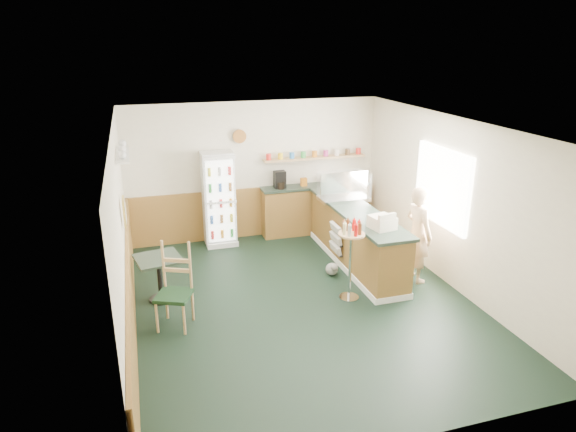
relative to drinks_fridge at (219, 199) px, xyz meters
name	(u,v)px	position (x,y,z in m)	size (l,w,h in m)	color
ground	(302,302)	(0.78, -2.74, -0.90)	(6.00, 6.00, 0.00)	black
room_envelope	(274,195)	(0.55, -2.01, 0.62)	(5.04, 6.02, 2.72)	beige
service_counter	(356,240)	(2.13, -1.66, -0.44)	(0.68, 3.01, 1.01)	olive
back_counter	(314,206)	(1.97, 0.06, -0.35)	(2.24, 0.42, 1.69)	olive
drinks_fridge	(219,199)	(0.00, 0.00, 0.00)	(0.60, 0.52, 1.81)	silver
display_case	(344,187)	(2.13, -1.05, 0.36)	(0.91, 0.47, 0.51)	silver
cash_register	(382,222)	(2.13, -2.59, 0.20)	(0.34, 0.36, 0.20)	beige
shopkeeper	(418,234)	(2.83, -2.52, -0.10)	(0.54, 0.39, 1.61)	tan
condiment_stand	(351,248)	(1.52, -2.81, -0.06)	(0.40, 0.40, 1.25)	silver
newspaper_rack	(336,239)	(1.77, -1.61, -0.41)	(0.09, 0.45, 0.53)	black
cafe_table	(159,270)	(-1.27, -2.03, -0.40)	(0.76, 0.76, 0.71)	black
cafe_chair	(172,283)	(-1.13, -2.77, -0.28)	(0.59, 0.60, 1.20)	black
dog_doorstop	(332,269)	(1.57, -1.99, -0.78)	(0.21, 0.27, 0.26)	gray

